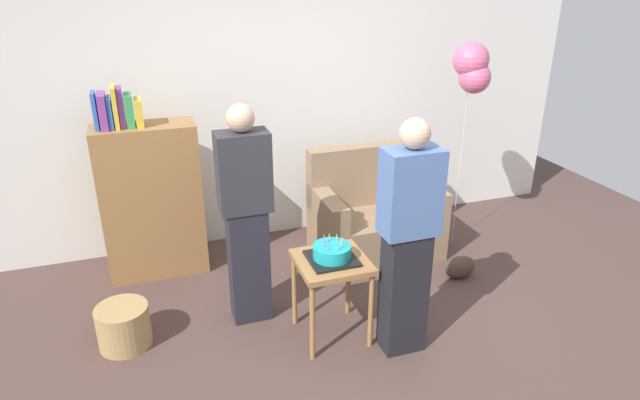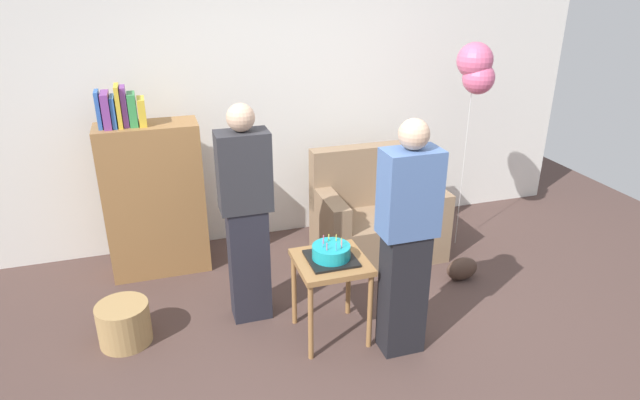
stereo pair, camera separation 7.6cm
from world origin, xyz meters
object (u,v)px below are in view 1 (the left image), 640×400
(bookshelf, at_px, (151,198))
(person_holding_cake, at_px, (408,240))
(wicker_basket, at_px, (124,326))
(birthday_cake, at_px, (332,253))
(side_table, at_px, (332,271))
(handbag, at_px, (460,267))
(balloon_bunch, at_px, (473,67))
(couch, at_px, (373,217))
(person_blowing_candles, at_px, (246,216))

(bookshelf, xyz_separation_m, person_holding_cake, (1.52, -1.62, 0.15))
(person_holding_cake, distance_m, wicker_basket, 2.04)
(birthday_cake, bearing_deg, side_table, 121.93)
(handbag, bearing_deg, person_holding_cake, -143.28)
(bookshelf, height_order, side_table, bookshelf)
(birthday_cake, height_order, person_holding_cake, person_holding_cake)
(person_holding_cake, xyz_separation_m, balloon_bunch, (1.18, 1.22, 0.83))
(person_holding_cake, bearing_deg, couch, -116.73)
(couch, distance_m, person_holding_cake, 1.49)
(handbag, bearing_deg, couch, 125.91)
(wicker_basket, relative_size, handbag, 1.29)
(couch, bearing_deg, side_table, -126.62)
(wicker_basket, distance_m, balloon_bunch, 3.40)
(balloon_bunch, bearing_deg, birthday_cake, -149.35)
(couch, xyz_separation_m, person_blowing_candles, (-1.29, -0.66, 0.49))
(couch, xyz_separation_m, wicker_basket, (-2.20, -0.72, -0.19))
(person_blowing_candles, xyz_separation_m, balloon_bunch, (2.08, 0.53, 0.83))
(bookshelf, height_order, handbag, bookshelf)
(birthday_cake, distance_m, person_blowing_candles, 0.66)
(bookshelf, height_order, person_holding_cake, person_holding_cake)
(birthday_cake, distance_m, person_holding_cake, 0.53)
(person_holding_cake, relative_size, wicker_basket, 4.53)
(birthday_cake, distance_m, balloon_bunch, 2.10)
(couch, xyz_separation_m, person_holding_cake, (-0.38, -1.35, 0.49))
(birthday_cake, xyz_separation_m, balloon_bunch, (1.59, 0.94, 1.00))
(couch, xyz_separation_m, bookshelf, (-1.90, 0.26, 0.34))
(bookshelf, relative_size, side_table, 2.64)
(side_table, height_order, wicker_basket, side_table)
(person_holding_cake, distance_m, balloon_bunch, 1.89)
(side_table, bearing_deg, balloon_bunch, 30.65)
(bookshelf, xyz_separation_m, wicker_basket, (-0.29, -0.98, -0.53))
(birthday_cake, bearing_deg, bookshelf, 129.70)
(bookshelf, xyz_separation_m, balloon_bunch, (2.70, -0.39, 0.98))
(couch, relative_size, birthday_cake, 3.44)
(side_table, distance_m, person_holding_cake, 0.59)
(side_table, relative_size, birthday_cake, 1.91)
(handbag, height_order, balloon_bunch, balloon_bunch)
(side_table, relative_size, wicker_basket, 1.70)
(side_table, bearing_deg, handbag, 16.30)
(bookshelf, height_order, person_blowing_candles, person_blowing_candles)
(balloon_bunch, bearing_deg, couch, 170.81)
(couch, distance_m, side_table, 1.35)
(couch, height_order, birthday_cake, couch)
(couch, bearing_deg, bookshelf, 172.12)
(person_holding_cake, bearing_deg, person_blowing_candles, -48.25)
(bookshelf, xyz_separation_m, handbag, (2.41, -0.96, -0.58))
(side_table, distance_m, birthday_cake, 0.14)
(handbag, bearing_deg, person_blowing_candles, 179.00)
(handbag, bearing_deg, wicker_basket, -179.50)
(person_holding_cake, xyz_separation_m, wicker_basket, (-1.81, 0.64, -0.68))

